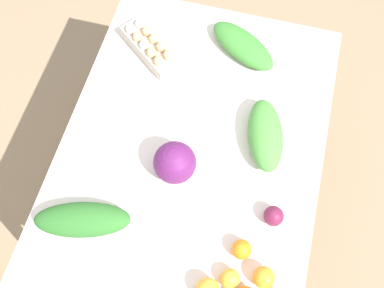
% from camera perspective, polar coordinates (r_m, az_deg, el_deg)
% --- Properties ---
extents(ground_plane, '(8.00, 8.00, 0.00)m').
position_cam_1_polar(ground_plane, '(2.30, 0.00, -7.88)').
color(ground_plane, '#937A5B').
extents(dining_table, '(1.34, 0.97, 0.75)m').
position_cam_1_polar(dining_table, '(1.69, 0.00, -1.59)').
color(dining_table, silver).
rests_on(dining_table, ground_plane).
extents(cabbage_purple, '(0.15, 0.15, 0.15)m').
position_cam_1_polar(cabbage_purple, '(1.49, -2.31, -2.48)').
color(cabbage_purple, '#601E5B').
rests_on(cabbage_purple, dining_table).
extents(egg_carton, '(0.26, 0.29, 0.09)m').
position_cam_1_polar(egg_carton, '(1.79, -5.64, 12.84)').
color(egg_carton, beige).
rests_on(egg_carton, dining_table).
extents(greens_bunch_beet_tops, '(0.20, 0.35, 0.09)m').
position_cam_1_polar(greens_bunch_beet_tops, '(1.51, -14.41, -9.74)').
color(greens_bunch_beet_tops, '#2D6B28').
rests_on(greens_bunch_beet_tops, dining_table).
extents(greens_bunch_chard, '(0.32, 0.20, 0.10)m').
position_cam_1_polar(greens_bunch_chard, '(1.59, 9.73, 1.23)').
color(greens_bunch_chard, '#4C933D').
rests_on(greens_bunch_chard, dining_table).
extents(greens_bunch_kale, '(0.27, 0.33, 0.08)m').
position_cam_1_polar(greens_bunch_kale, '(1.80, 6.79, 12.90)').
color(greens_bunch_kale, '#3D8433').
rests_on(greens_bunch_kale, dining_table).
extents(beet_root, '(0.07, 0.07, 0.07)m').
position_cam_1_polar(beet_root, '(1.50, 10.82, -9.41)').
color(beet_root, maroon).
rests_on(beet_root, dining_table).
extents(orange_0, '(0.07, 0.07, 0.07)m').
position_cam_1_polar(orange_0, '(1.44, 5.10, -17.45)').
color(orange_0, '#F9A833').
rests_on(orange_0, dining_table).
extents(orange_4, '(0.07, 0.07, 0.07)m').
position_cam_1_polar(orange_4, '(1.45, 9.55, -17.14)').
color(orange_4, orange).
rests_on(orange_4, dining_table).
extents(orange_6, '(0.07, 0.07, 0.07)m').
position_cam_1_polar(orange_6, '(1.46, 6.62, -13.78)').
color(orange_6, orange).
rests_on(orange_6, dining_table).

